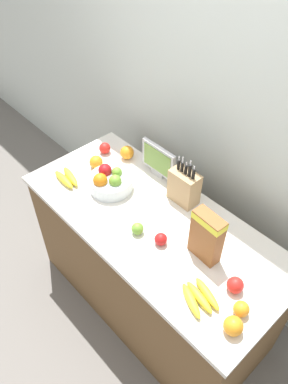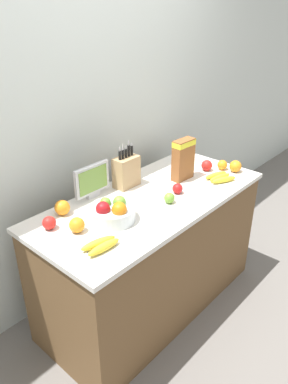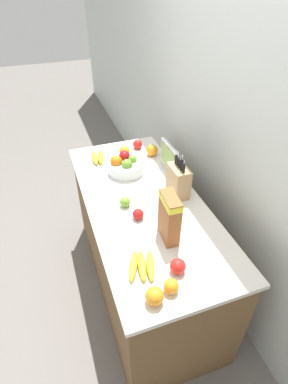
{
  "view_description": "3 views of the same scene",
  "coord_description": "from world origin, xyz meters",
  "px_view_note": "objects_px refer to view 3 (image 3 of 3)",
  "views": [
    {
      "loc": [
        0.98,
        -0.96,
        2.39
      ],
      "look_at": [
        -0.09,
        0.03,
        0.98
      ],
      "focal_mm": 35.0,
      "sensor_mm": 36.0,
      "label": 1
    },
    {
      "loc": [
        -1.57,
        -1.34,
        1.97
      ],
      "look_at": [
        -0.09,
        -0.02,
        0.94
      ],
      "focal_mm": 35.0,
      "sensor_mm": 36.0,
      "label": 2
    },
    {
      "loc": [
        1.39,
        -0.49,
        2.07
      ],
      "look_at": [
        0.01,
        0.0,
        0.93
      ],
      "focal_mm": 28.0,
      "sensor_mm": 36.0,
      "label": 3
    }
  ],
  "objects_px": {
    "apple_by_knife_block": "(178,266)",
    "banana_bunch_right": "(142,265)",
    "cereal_box": "(169,216)",
    "banana_bunch_left": "(98,157)",
    "orange_front_left": "(171,286)",
    "apple_rightmost": "(138,214)",
    "orange_back_center": "(154,296)",
    "orange_mid_left": "(125,151)",
    "apple_near_bananas": "(138,144)",
    "fruit_bowl": "(126,165)",
    "orange_front_right": "(152,150)",
    "knife_block": "(178,181)",
    "apple_middle": "(125,202)",
    "small_monitor": "(169,158)"
  },
  "relations": [
    {
      "from": "small_monitor",
      "to": "orange_front_right",
      "type": "height_order",
      "value": "small_monitor"
    },
    {
      "from": "banana_bunch_right",
      "to": "apple_rightmost",
      "type": "height_order",
      "value": "apple_rightmost"
    },
    {
      "from": "banana_bunch_left",
      "to": "orange_front_right",
      "type": "xyz_separation_m",
      "value": [
        0.08,
        0.41,
        0.02
      ]
    },
    {
      "from": "banana_bunch_left",
      "to": "orange_mid_left",
      "type": "distance_m",
      "value": 0.21
    },
    {
      "from": "apple_by_knife_block",
      "to": "apple_middle",
      "type": "distance_m",
      "value": 0.57
    },
    {
      "from": "banana_bunch_right",
      "to": "orange_mid_left",
      "type": "xyz_separation_m",
      "value": [
        -1.06,
        0.23,
        0.02
      ]
    },
    {
      "from": "banana_bunch_left",
      "to": "apple_rightmost",
      "type": "xyz_separation_m",
      "value": [
        0.73,
        0.08,
        0.01
      ]
    },
    {
      "from": "knife_block",
      "to": "orange_mid_left",
      "type": "height_order",
      "value": "knife_block"
    },
    {
      "from": "apple_rightmost",
      "to": "orange_front_left",
      "type": "xyz_separation_m",
      "value": [
        0.52,
        -0.01,
        0.0
      ]
    },
    {
      "from": "apple_rightmost",
      "to": "apple_by_knife_block",
      "type": "bearing_deg",
      "value": 8.04
    },
    {
      "from": "orange_mid_left",
      "to": "banana_bunch_right",
      "type": "bearing_deg",
      "value": -12.03
    },
    {
      "from": "orange_front_left",
      "to": "apple_near_bananas",
      "type": "bearing_deg",
      "value": 168.1
    },
    {
      "from": "banana_bunch_right",
      "to": "orange_front_right",
      "type": "relative_size",
      "value": 2.4
    },
    {
      "from": "apple_rightmost",
      "to": "apple_by_knife_block",
      "type": "xyz_separation_m",
      "value": [
        0.42,
        0.06,
        0.01
      ]
    },
    {
      "from": "apple_rightmost",
      "to": "orange_front_right",
      "type": "height_order",
      "value": "orange_front_right"
    },
    {
      "from": "fruit_bowl",
      "to": "banana_bunch_left",
      "type": "height_order",
      "value": "fruit_bowl"
    },
    {
      "from": "knife_block",
      "to": "orange_front_left",
      "type": "relative_size",
      "value": 4.3
    },
    {
      "from": "banana_bunch_right",
      "to": "banana_bunch_left",
      "type": "bearing_deg",
      "value": 179.06
    },
    {
      "from": "apple_by_knife_block",
      "to": "banana_bunch_right",
      "type": "bearing_deg",
      "value": -115.79
    },
    {
      "from": "apple_middle",
      "to": "orange_front_right",
      "type": "xyz_separation_m",
      "value": [
        -0.52,
        0.37,
        0.01
      ]
    },
    {
      "from": "cereal_box",
      "to": "banana_bunch_left",
      "type": "bearing_deg",
      "value": -165.2
    },
    {
      "from": "apple_by_knife_block",
      "to": "orange_mid_left",
      "type": "relative_size",
      "value": 0.93
    },
    {
      "from": "fruit_bowl",
      "to": "orange_back_center",
      "type": "distance_m",
      "value": 1.06
    },
    {
      "from": "banana_bunch_left",
      "to": "apple_near_bananas",
      "type": "height_order",
      "value": "apple_near_bananas"
    },
    {
      "from": "banana_bunch_left",
      "to": "apple_rightmost",
      "type": "bearing_deg",
      "value": 6.29
    },
    {
      "from": "apple_near_bananas",
      "to": "cereal_box",
      "type": "bearing_deg",
      "value": -8.83
    },
    {
      "from": "fruit_bowl",
      "to": "banana_bunch_right",
      "type": "height_order",
      "value": "fruit_bowl"
    },
    {
      "from": "banana_bunch_left",
      "to": "orange_mid_left",
      "type": "xyz_separation_m",
      "value": [
        0.02,
        0.21,
        0.02
      ]
    },
    {
      "from": "fruit_bowl",
      "to": "orange_front_right",
      "type": "xyz_separation_m",
      "value": [
        -0.15,
        0.26,
        -0.01
      ]
    },
    {
      "from": "apple_near_bananas",
      "to": "orange_back_center",
      "type": "relative_size",
      "value": 0.87
    },
    {
      "from": "cereal_box",
      "to": "apple_near_bananas",
      "type": "height_order",
      "value": "cereal_box"
    },
    {
      "from": "cereal_box",
      "to": "orange_back_center",
      "type": "distance_m",
      "value": 0.42
    },
    {
      "from": "cereal_box",
      "to": "banana_bunch_right",
      "type": "distance_m",
      "value": 0.29
    },
    {
      "from": "small_monitor",
      "to": "banana_bunch_left",
      "type": "relative_size",
      "value": 1.28
    },
    {
      "from": "knife_block",
      "to": "fruit_bowl",
      "type": "height_order",
      "value": "knife_block"
    },
    {
      "from": "banana_bunch_left",
      "to": "orange_front_left",
      "type": "height_order",
      "value": "orange_front_left"
    },
    {
      "from": "banana_bunch_right",
      "to": "orange_front_left",
      "type": "bearing_deg",
      "value": 26.57
    },
    {
      "from": "knife_block",
      "to": "orange_front_left",
      "type": "xyz_separation_m",
      "value": [
        0.65,
        -0.33,
        -0.07
      ]
    },
    {
      "from": "apple_by_knife_block",
      "to": "orange_back_center",
      "type": "relative_size",
      "value": 0.92
    },
    {
      "from": "fruit_bowl",
      "to": "orange_front_right",
      "type": "bearing_deg",
      "value": 119.88
    },
    {
      "from": "apple_near_bananas",
      "to": "orange_back_center",
      "type": "bearing_deg",
      "value": -15.4
    },
    {
      "from": "apple_by_knife_block",
      "to": "orange_back_center",
      "type": "distance_m",
      "value": 0.2
    },
    {
      "from": "apple_near_bananas",
      "to": "apple_by_knife_block",
      "type": "distance_m",
      "value": 1.23
    },
    {
      "from": "cereal_box",
      "to": "apple_near_bananas",
      "type": "xyz_separation_m",
      "value": [
        -0.99,
        0.15,
        -0.12
      ]
    },
    {
      "from": "cereal_box",
      "to": "apple_middle",
      "type": "relative_size",
      "value": 4.28
    },
    {
      "from": "banana_bunch_right",
      "to": "cereal_box",
      "type": "bearing_deg",
      "value": 126.45
    },
    {
      "from": "orange_front_right",
      "to": "orange_back_center",
      "type": "bearing_deg",
      "value": -20.21
    },
    {
      "from": "orange_front_left",
      "to": "orange_back_center",
      "type": "xyz_separation_m",
      "value": [
        0.03,
        -0.09,
        0.01
      ]
    },
    {
      "from": "fruit_bowl",
      "to": "orange_mid_left",
      "type": "bearing_deg",
      "value": 165.5
    },
    {
      "from": "knife_block",
      "to": "orange_back_center",
      "type": "distance_m",
      "value": 0.8
    }
  ]
}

